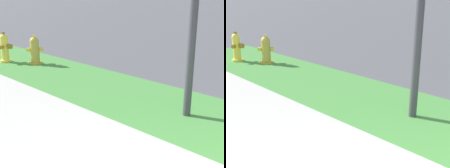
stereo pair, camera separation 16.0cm
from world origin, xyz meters
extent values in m
cylinder|color=yellow|center=(-7.05, 1.79, 0.03)|extent=(0.29, 0.29, 0.05)
cylinder|color=yellow|center=(-7.05, 1.79, 0.33)|extent=(0.18, 0.18, 0.56)
sphere|color=yellow|center=(-7.05, 1.79, 0.61)|extent=(0.19, 0.19, 0.19)
cube|color=olive|center=(-7.05, 1.79, 0.72)|extent=(0.08, 0.08, 0.06)
cylinder|color=olive|center=(-7.13, 1.91, 0.40)|extent=(0.13, 0.13, 0.09)
cylinder|color=olive|center=(-6.98, 1.68, 0.40)|extent=(0.13, 0.13, 0.09)
cylinder|color=olive|center=(-6.94, 1.88, 0.40)|extent=(0.15, 0.16, 0.12)
cylinder|color=gold|center=(-6.32, 2.21, 0.03)|extent=(0.33, 0.33, 0.05)
cylinder|color=gold|center=(-6.32, 2.21, 0.30)|extent=(0.21, 0.21, 0.50)
sphere|color=gold|center=(-6.32, 2.21, 0.55)|extent=(0.22, 0.22, 0.22)
cube|color=yellow|center=(-6.32, 2.21, 0.68)|extent=(0.08, 0.08, 0.06)
cylinder|color=yellow|center=(-6.41, 2.08, 0.36)|extent=(0.13, 0.13, 0.09)
cylinder|color=yellow|center=(-6.24, 2.33, 0.36)|extent=(0.13, 0.13, 0.09)
cylinder|color=yellow|center=(-6.45, 2.29, 0.36)|extent=(0.15, 0.16, 0.12)
camera|label=1|loc=(0.27, -1.70, 1.75)|focal=50.00mm
camera|label=2|loc=(0.38, -1.59, 1.75)|focal=50.00mm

